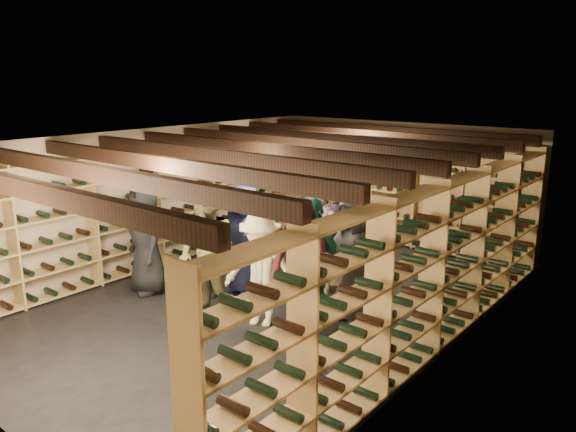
% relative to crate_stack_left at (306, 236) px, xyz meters
% --- Properties ---
extents(ground, '(8.00, 8.00, 0.00)m').
position_rel_crate_stack_left_xyz_m(ground, '(0.95, -2.18, -0.34)').
color(ground, black).
rests_on(ground, ground).
extents(walls, '(5.52, 8.02, 2.40)m').
position_rel_crate_stack_left_xyz_m(walls, '(0.95, -2.18, 0.86)').
color(walls, '#BAA991').
rests_on(walls, ground).
extents(ceiling, '(5.50, 8.00, 0.01)m').
position_rel_crate_stack_left_xyz_m(ceiling, '(0.95, -2.18, 2.06)').
color(ceiling, '#BDB6A1').
rests_on(ceiling, walls).
extents(ceiling_joists, '(5.40, 7.12, 0.18)m').
position_rel_crate_stack_left_xyz_m(ceiling_joists, '(0.95, -2.18, 1.92)').
color(ceiling_joists, black).
rests_on(ceiling_joists, ground).
extents(wine_rack_left, '(0.32, 7.50, 2.15)m').
position_rel_crate_stack_left_xyz_m(wine_rack_left, '(-1.62, -2.18, 0.74)').
color(wine_rack_left, tan).
rests_on(wine_rack_left, ground).
extents(wine_rack_right, '(0.32, 7.50, 2.15)m').
position_rel_crate_stack_left_xyz_m(wine_rack_right, '(3.52, -2.18, 0.74)').
color(wine_rack_right, tan).
rests_on(wine_rack_right, ground).
extents(wine_rack_back, '(4.70, 0.30, 2.15)m').
position_rel_crate_stack_left_xyz_m(wine_rack_back, '(0.95, 1.65, 0.73)').
color(wine_rack_back, tan).
rests_on(wine_rack_back, ground).
extents(crate_stack_left, '(0.54, 0.40, 0.68)m').
position_rel_crate_stack_left_xyz_m(crate_stack_left, '(0.00, 0.00, 0.00)').
color(crate_stack_left, tan).
rests_on(crate_stack_left, ground).
extents(crate_stack_right, '(0.59, 0.51, 0.34)m').
position_rel_crate_stack_left_xyz_m(crate_stack_right, '(1.42, -0.88, -0.17)').
color(crate_stack_right, tan).
rests_on(crate_stack_right, ground).
extents(crate_loose, '(0.59, 0.49, 0.17)m').
position_rel_crate_stack_left_xyz_m(crate_loose, '(0.80, -0.77, -0.25)').
color(crate_loose, tan).
rests_on(crate_loose, ground).
extents(person_0, '(0.99, 0.80, 1.76)m').
position_rel_crate_stack_left_xyz_m(person_0, '(-0.71, -3.10, 0.54)').
color(person_0, black).
rests_on(person_0, ground).
extents(person_1, '(0.67, 0.47, 1.75)m').
position_rel_crate_stack_left_xyz_m(person_1, '(0.10, -2.59, 0.53)').
color(person_1, black).
rests_on(person_1, ground).
extents(person_2, '(0.98, 0.80, 1.86)m').
position_rel_crate_stack_left_xyz_m(person_2, '(0.73, -3.16, 0.59)').
color(person_2, brown).
rests_on(person_2, ground).
extents(person_3, '(1.15, 0.90, 1.56)m').
position_rel_crate_stack_left_xyz_m(person_3, '(1.43, -2.87, 0.44)').
color(person_3, beige).
rests_on(person_3, ground).
extents(person_4, '(1.07, 0.57, 1.74)m').
position_rel_crate_stack_left_xyz_m(person_4, '(1.91, -2.38, 0.53)').
color(person_4, '#227E71').
rests_on(person_4, ground).
extents(person_5, '(1.65, 1.12, 1.71)m').
position_rel_crate_stack_left_xyz_m(person_5, '(0.08, -1.05, 0.52)').
color(person_5, brown).
rests_on(person_5, ground).
extents(person_6, '(0.86, 0.59, 1.70)m').
position_rel_crate_stack_left_xyz_m(person_6, '(0.47, -2.18, 0.51)').
color(person_6, '#1C214B').
rests_on(person_6, ground).
extents(person_7, '(0.67, 0.48, 1.71)m').
position_rel_crate_stack_left_xyz_m(person_7, '(1.34, -1.41, 0.51)').
color(person_7, gray).
rests_on(person_7, ground).
extents(person_8, '(1.00, 0.84, 1.84)m').
position_rel_crate_stack_left_xyz_m(person_8, '(2.13, -2.92, 0.58)').
color(person_8, '#44161B').
rests_on(person_8, ground).
extents(person_9, '(1.08, 0.65, 1.64)m').
position_rel_crate_stack_left_xyz_m(person_9, '(0.88, -0.90, 0.48)').
color(person_9, '#B8B7A9').
rests_on(person_9, ground).
extents(person_10, '(1.12, 0.76, 1.77)m').
position_rel_crate_stack_left_xyz_m(person_10, '(0.31, -1.65, 0.55)').
color(person_10, '#234A2B').
rests_on(person_10, ground).
extents(person_11, '(1.76, 0.73, 1.84)m').
position_rel_crate_stack_left_xyz_m(person_11, '(1.47, -0.88, 0.58)').
color(person_11, '#845E9A').
rests_on(person_11, ground).
extents(person_12, '(0.97, 0.75, 1.77)m').
position_rel_crate_stack_left_xyz_m(person_12, '(2.32, -1.97, 0.54)').
color(person_12, '#37363B').
rests_on(person_12, ground).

